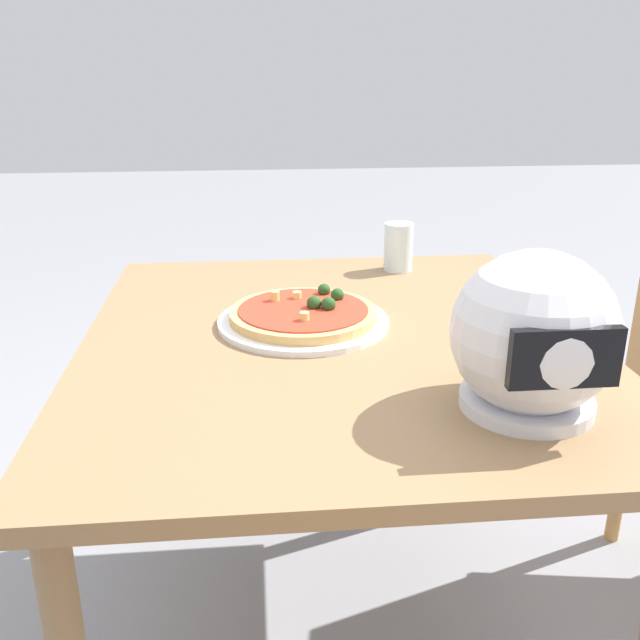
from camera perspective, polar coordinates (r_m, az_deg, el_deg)
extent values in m
plane|color=gray|center=(1.72, 1.19, -24.20)|extent=(14.00, 14.00, 0.00)
cube|color=olive|center=(1.32, 1.41, -1.86)|extent=(0.94, 1.08, 0.03)
cylinder|color=olive|center=(1.98, 11.58, -5.82)|extent=(0.05, 0.05, 0.69)
cylinder|color=olive|center=(1.92, -12.80, -6.84)|extent=(0.05, 0.05, 0.69)
cylinder|color=white|center=(1.37, -1.36, -0.12)|extent=(0.33, 0.33, 0.01)
cylinder|color=tan|center=(1.37, -1.37, 0.47)|extent=(0.29, 0.29, 0.02)
cylinder|color=red|center=(1.36, -1.37, 0.88)|extent=(0.25, 0.25, 0.00)
sphere|color=#234C1E|center=(1.42, 1.42, 2.05)|extent=(0.03, 0.03, 0.03)
sphere|color=#234C1E|center=(1.37, -0.50, 1.38)|extent=(0.03, 0.03, 0.03)
sphere|color=#234C1E|center=(1.36, 0.69, 1.28)|extent=(0.03, 0.03, 0.03)
sphere|color=#234C1E|center=(1.45, 0.33, 2.46)|extent=(0.03, 0.03, 0.03)
cylinder|color=#E0D172|center=(1.41, -3.67, 1.97)|extent=(0.03, 0.03, 0.02)
cylinder|color=#E0D172|center=(1.42, -1.87, 2.05)|extent=(0.02, 0.02, 0.01)
cylinder|color=#E0D172|center=(1.30, -1.28, 0.37)|extent=(0.03, 0.03, 0.02)
sphere|color=silver|center=(1.05, 16.94, -0.96)|extent=(0.24, 0.24, 0.24)
cylinder|color=silver|center=(1.09, 16.35, -6.34)|extent=(0.20, 0.20, 0.02)
cube|color=black|center=(0.96, 19.27, -2.92)|extent=(0.15, 0.02, 0.08)
cylinder|color=silver|center=(1.73, 6.37, 5.91)|extent=(0.07, 0.07, 0.12)
cylinder|color=#B7844C|center=(2.01, 23.34, -11.05)|extent=(0.04, 0.04, 0.43)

